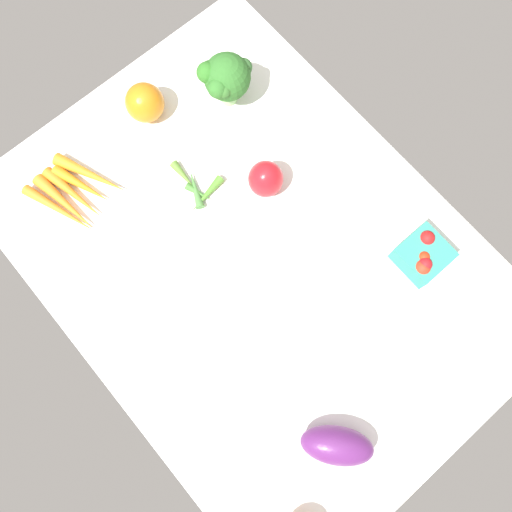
# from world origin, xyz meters

# --- Properties ---
(tablecloth) EXTENTS (1.04, 0.76, 0.02)m
(tablecloth) POSITION_xyz_m (0.00, 0.00, 0.01)
(tablecloth) COLOR white
(tablecloth) RESTS_ON ground
(okra_pile) EXTENTS (0.12, 0.10, 0.02)m
(okra_pile) POSITION_xyz_m (-0.19, 0.00, 0.03)
(okra_pile) COLOR #4D8540
(okra_pile) RESTS_ON tablecloth
(eggplant) EXTENTS (0.15, 0.14, 0.07)m
(eggplant) POSITION_xyz_m (0.36, -0.12, 0.05)
(eggplant) COLOR #60256A
(eggplant) RESTS_ON tablecloth
(berry_basket) EXTENTS (0.09, 0.09, 0.06)m
(berry_basket) POSITION_xyz_m (0.22, 0.25, 0.05)
(berry_basket) COLOR teal
(berry_basket) RESTS_ON tablecloth
(carrot_bunch) EXTENTS (0.19, 0.18, 0.03)m
(carrot_bunch) POSITION_xyz_m (-0.35, -0.19, 0.03)
(carrot_bunch) COLOR orange
(carrot_bunch) RESTS_ON tablecloth
(bell_pepper_red) EXTENTS (0.10, 0.10, 0.09)m
(bell_pepper_red) POSITION_xyz_m (-0.10, 0.12, 0.06)
(bell_pepper_red) COLOR red
(bell_pepper_red) RESTS_ON tablecloth
(broccoli_head) EXTENTS (0.11, 0.11, 0.13)m
(broccoli_head) POSITION_xyz_m (-0.31, 0.19, 0.10)
(broccoli_head) COLOR #9DD288
(broccoli_head) RESTS_ON tablecloth
(bell_pepper_orange) EXTENTS (0.10, 0.10, 0.08)m
(bell_pepper_orange) POSITION_xyz_m (-0.40, 0.04, 0.06)
(bell_pepper_orange) COLOR orange
(bell_pepper_orange) RESTS_ON tablecloth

